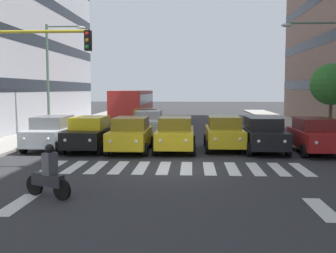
# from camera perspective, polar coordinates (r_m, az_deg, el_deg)

# --- Properties ---
(ground_plane) EXTENTS (180.00, 180.00, 0.00)m
(ground_plane) POSITION_cam_1_polar(r_m,az_deg,el_deg) (16.60, 0.99, -5.70)
(ground_plane) COLOR #2D2D30
(crosswalk_markings) EXTENTS (10.35, 2.80, 0.01)m
(crosswalk_markings) POSITION_cam_1_polar(r_m,az_deg,el_deg) (16.60, 0.99, -5.68)
(crosswalk_markings) COLOR silver
(crosswalk_markings) RESTS_ON ground_plane
(lane_arrow_0) EXTENTS (0.50, 2.20, 0.01)m
(lane_arrow_0) POSITION_cam_1_polar(r_m,az_deg,el_deg) (11.73, 20.37, -10.57)
(lane_arrow_0) COLOR silver
(lane_arrow_0) RESTS_ON ground_plane
(lane_arrow_1) EXTENTS (0.50, 2.20, 0.01)m
(lane_arrow_1) POSITION_cam_1_polar(r_m,az_deg,el_deg) (12.18, -19.89, -9.98)
(lane_arrow_1) COLOR silver
(lane_arrow_1) RESTS_ON ground_plane
(car_0) EXTENTS (2.02, 4.44, 1.72)m
(car_0) POSITION_cam_1_polar(r_m,az_deg,el_deg) (21.51, 19.46, -1.13)
(car_0) COLOR maroon
(car_0) RESTS_ON ground_plane
(car_1) EXTENTS (2.02, 4.44, 1.72)m
(car_1) POSITION_cam_1_polar(r_m,az_deg,el_deg) (21.30, 12.91, -1.03)
(car_1) COLOR black
(car_1) RESTS_ON ground_plane
(car_2) EXTENTS (2.02, 4.44, 1.72)m
(car_2) POSITION_cam_1_polar(r_m,az_deg,el_deg) (21.74, 7.69, -0.82)
(car_2) COLOR gold
(car_2) RESTS_ON ground_plane
(car_3) EXTENTS (2.02, 4.44, 1.72)m
(car_3) POSITION_cam_1_polar(r_m,az_deg,el_deg) (20.96, 1.01, -0.99)
(car_3) COLOR gold
(car_3) RESTS_ON ground_plane
(car_4) EXTENTS (2.02, 4.44, 1.72)m
(car_4) POSITION_cam_1_polar(r_m,az_deg,el_deg) (20.87, -5.14, -1.04)
(car_4) COLOR gold
(car_4) RESTS_ON ground_plane
(car_5) EXTENTS (2.02, 4.44, 1.72)m
(car_5) POSITION_cam_1_polar(r_m,az_deg,el_deg) (21.57, -10.71, -0.91)
(car_5) COLOR black
(car_5) RESTS_ON ground_plane
(car_6) EXTENTS (2.02, 4.44, 1.72)m
(car_6) POSITION_cam_1_polar(r_m,az_deg,el_deg) (22.44, -15.60, -0.78)
(car_6) COLOR #B2B7BC
(car_6) RESTS_ON ground_plane
(car_row2_0) EXTENTS (2.02, 4.44, 1.72)m
(car_row2_0) POSITION_cam_1_polar(r_m,az_deg,el_deg) (27.72, -2.64, 0.49)
(car_row2_0) COLOR silver
(car_row2_0) RESTS_ON ground_plane
(car_row2_1) EXTENTS (2.02, 4.44, 1.72)m
(car_row2_1) POSITION_cam_1_polar(r_m,az_deg,el_deg) (29.27, -2.97, 0.73)
(car_row2_1) COLOR gold
(car_row2_1) RESTS_ON ground_plane
(bus_behind_traffic) EXTENTS (2.78, 10.50, 3.00)m
(bus_behind_traffic) POSITION_cam_1_polar(r_m,az_deg,el_deg) (37.03, -4.81, 3.14)
(bus_behind_traffic) COLOR red
(bus_behind_traffic) RESTS_ON ground_plane
(motorcycle_with_rider) EXTENTS (1.55, 0.87, 1.57)m
(motorcycle_with_rider) POSITION_cam_1_polar(r_m,az_deg,el_deg) (12.48, -16.03, -6.48)
(motorcycle_with_rider) COLOR black
(motorcycle_with_rider) RESTS_ON ground_plane
(traffic_light_gantry) EXTENTS (4.63, 0.36, 5.50)m
(traffic_light_gantry) POSITION_cam_1_polar(r_m,az_deg,el_deg) (17.27, -20.85, 6.80)
(traffic_light_gantry) COLOR #AD991E
(traffic_light_gantry) RESTS_ON ground_plane
(street_lamp_left) EXTENTS (3.56, 0.28, 6.51)m
(street_lamp_left) POSITION_cam_1_polar(r_m,az_deg,el_deg) (23.36, 21.94, 7.52)
(street_lamp_left) COLOR #4C6B56
(street_lamp_left) RESTS_ON sidewalk_left
(street_lamp_right) EXTENTS (2.62, 0.28, 7.13)m
(street_lamp_right) POSITION_cam_1_polar(r_m,az_deg,el_deg) (28.20, -15.36, 7.71)
(street_lamp_right) COLOR #4C6B56
(street_lamp_right) RESTS_ON sidewalk_right
(street_tree_1) EXTENTS (2.62, 2.62, 4.60)m
(street_tree_1) POSITION_cam_1_polar(r_m,az_deg,el_deg) (28.24, 21.44, 5.39)
(street_tree_1) COLOR #513823
(street_tree_1) RESTS_ON sidewalk_left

